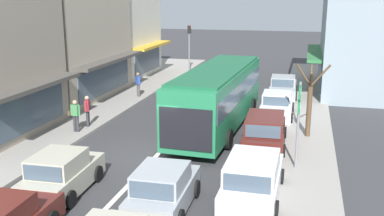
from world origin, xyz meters
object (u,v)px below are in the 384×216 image
city_bus (218,94)px  hatchback_adjacent_lane_trail (163,190)px  parked_wagon_kerb_second (265,132)px  street_tree_right (310,104)px  traffic_light_downstreet (189,41)px  pedestrian_far_walker (138,83)px  pedestrian_browsing_midblock (87,109)px  pedestrian_with_handbag_near (75,114)px  directional_road_sign (299,105)px  parked_wagon_kerb_front (253,179)px  parked_sedan_kerb_rear (283,88)px  parked_sedan_kerb_third (277,106)px  hatchback_queue_gap_filler (62,174)px

city_bus → hatchback_adjacent_lane_trail: bearing=-89.5°
parked_wagon_kerb_second → street_tree_right: bearing=44.6°
hatchback_adjacent_lane_trail → traffic_light_downstreet: size_ratio=0.89×
street_tree_right → pedestrian_far_walker: 12.74m
parked_wagon_kerb_second → traffic_light_downstreet: size_ratio=1.08×
street_tree_right → pedestrian_browsing_midblock: 11.26m
street_tree_right → pedestrian_with_handbag_near: street_tree_right is taller
hatchback_adjacent_lane_trail → street_tree_right: size_ratio=1.01×
city_bus → parked_wagon_kerb_second: city_bus is taller
hatchback_adjacent_lane_trail → parked_wagon_kerb_second: (2.58, 7.08, 0.04)m
directional_road_sign → pedestrian_with_handbag_near: size_ratio=2.21×
parked_wagon_kerb_front → parked_sedan_kerb_rear: 16.27m
directional_road_sign → pedestrian_browsing_midblock: size_ratio=2.21×
parked_wagon_kerb_front → parked_sedan_kerb_third: parked_wagon_kerb_front is taller
city_bus → pedestrian_far_walker: 8.71m
parked_wagon_kerb_second → directional_road_sign: 3.50m
hatchback_adjacent_lane_trail → parked_sedan_kerb_third: 12.83m
parked_wagon_kerb_second → parked_sedan_kerb_rear: size_ratio=1.07×
city_bus → directional_road_sign: bearing=-49.3°
parked_wagon_kerb_front → street_tree_right: street_tree_right is taller
pedestrian_far_walker → traffic_light_downstreet: bearing=86.1°
city_bus → traffic_light_downstreet: traffic_light_downstreet is taller
parked_sedan_kerb_rear → directional_road_sign: bearing=-84.4°
hatchback_queue_gap_filler → pedestrian_browsing_midblock: 7.88m
parked_wagon_kerb_front → street_tree_right: (1.79, 7.41, 0.99)m
parked_sedan_kerb_third → pedestrian_browsing_midblock: (-9.40, -4.79, 0.40)m
parked_sedan_kerb_rear → pedestrian_with_handbag_near: pedestrian_with_handbag_near is taller
parked_wagon_kerb_front → parked_wagon_kerb_second: bearing=91.3°
hatchback_queue_gap_filler → parked_wagon_kerb_second: bearing=46.0°
traffic_light_downstreet → pedestrian_with_handbag_near: bearing=-92.6°
hatchback_queue_gap_filler → pedestrian_far_walker: (-2.77, 14.68, 0.36)m
city_bus → parked_sedan_kerb_third: (2.82, 3.12, -1.22)m
city_bus → parked_sedan_kerb_third: city_bus is taller
hatchback_queue_gap_filler → traffic_light_downstreet: size_ratio=0.90×
traffic_light_downstreet → directional_road_sign: (10.02, -21.21, -0.15)m
parked_sedan_kerb_rear → street_tree_right: (1.73, -8.85, 1.07)m
pedestrian_far_walker → parked_wagon_kerb_second: bearing=-40.8°
parked_wagon_kerb_front → pedestrian_browsing_midblock: size_ratio=2.77×
parked_sedan_kerb_rear → parked_wagon_kerb_front: bearing=-90.2°
parked_wagon_kerb_front → directional_road_sign: 3.85m
pedestrian_with_handbag_near → pedestrian_far_walker: size_ratio=1.00×
pedestrian_far_walker → parked_sedan_kerb_rear: bearing=16.4°
hatchback_adjacent_lane_trail → street_tree_right: bearing=63.3°
pedestrian_with_handbag_near → parked_wagon_kerb_second: bearing=2.1°
pedestrian_far_walker → directional_road_sign: bearing=-44.3°
parked_sedan_kerb_rear → hatchback_adjacent_lane_trail: bearing=-98.8°
city_bus → parked_wagon_kerb_second: 3.72m
hatchback_adjacent_lane_trail → pedestrian_browsing_midblock: size_ratio=2.29×
parked_wagon_kerb_second → parked_sedan_kerb_rear: 10.76m
traffic_light_downstreet → pedestrian_with_handbag_near: size_ratio=2.58×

